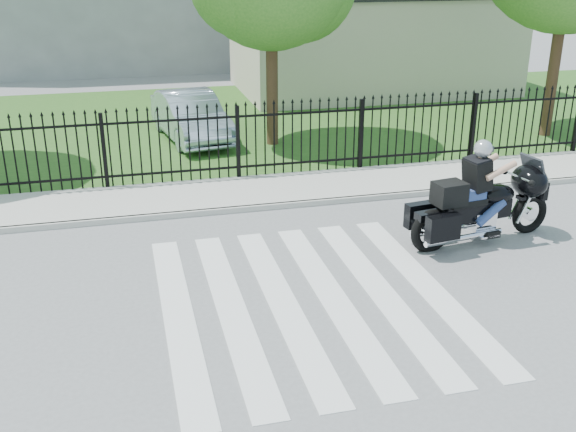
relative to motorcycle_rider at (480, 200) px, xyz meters
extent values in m
plane|color=slate|center=(-3.66, -1.42, -0.82)|extent=(120.00, 120.00, 0.00)
cube|color=#ADAAA3|center=(-3.66, 3.58, -0.76)|extent=(40.00, 2.00, 0.12)
cube|color=#ADAAA3|center=(-3.66, 2.58, -0.76)|extent=(40.00, 0.12, 0.12)
cube|color=#28511C|center=(-3.66, 10.58, -0.81)|extent=(40.00, 12.00, 0.02)
cube|color=black|center=(-3.66, 4.58, -0.47)|extent=(26.00, 0.04, 0.05)
cube|color=black|center=(-3.66, 4.58, 0.73)|extent=(26.00, 0.04, 0.05)
cylinder|color=#382316|center=(-2.16, 7.58, 1.26)|extent=(0.32, 0.32, 4.16)
cylinder|color=#382316|center=(5.84, 6.58, 1.58)|extent=(0.32, 0.32, 4.80)
cube|color=#B8B09A|center=(3.34, 14.58, 0.93)|extent=(10.00, 6.00, 3.50)
torus|color=black|center=(1.19, 0.18, -0.44)|extent=(0.80, 0.26, 0.79)
torus|color=black|center=(-1.01, -0.15, -0.44)|extent=(0.85, 0.29, 0.83)
cube|color=black|center=(-0.11, -0.02, -0.19)|extent=(1.51, 0.49, 0.34)
ellipsoid|color=black|center=(0.35, 0.05, 0.07)|extent=(0.77, 0.55, 0.38)
cube|color=black|center=(-0.33, -0.05, 0.02)|extent=(0.79, 0.47, 0.11)
cube|color=silver|center=(0.06, 0.01, -0.39)|extent=(0.50, 0.40, 0.34)
ellipsoid|color=black|center=(1.08, 0.16, 0.23)|extent=(0.73, 0.90, 0.62)
cube|color=black|center=(-0.69, -0.10, 0.23)|extent=(0.60, 0.51, 0.41)
cube|color=navy|center=(-0.20, -0.03, 0.16)|extent=(0.43, 0.39, 0.21)
sphere|color=#B5B7BD|center=(-0.06, -0.01, 0.98)|extent=(0.33, 0.33, 0.33)
imported|color=#9BABC3|center=(-4.31, 8.60, -0.13)|extent=(2.06, 4.27, 1.35)
camera|label=1|loc=(-6.22, -10.33, 4.23)|focal=42.00mm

